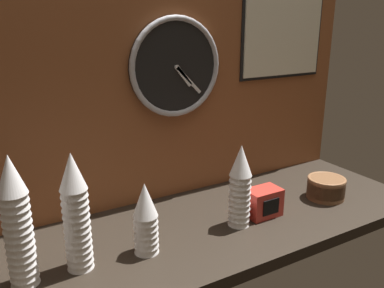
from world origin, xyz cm
name	(u,v)px	position (x,y,z in cm)	size (l,w,h in cm)	color
ground_plane	(206,227)	(0.00, 0.00, -2.00)	(160.00, 56.00, 4.00)	black
wall_tiled_back	(167,56)	(0.00, 26.50, 52.50)	(160.00, 3.00, 105.00)	brown
cup_stack_far_left	(17,222)	(-57.48, -3.91, 17.61)	(7.27, 7.27, 35.21)	white
cup_stack_left	(76,212)	(-43.21, -4.13, 16.64)	(7.27, 7.27, 33.28)	white
cup_stack_center_right	(240,186)	(8.53, -6.58, 13.74)	(7.27, 7.27, 27.48)	white
cup_stack_center_left	(146,218)	(-24.46, -6.24, 10.84)	(7.27, 7.27, 21.68)	white
bowl_stack_far_right	(326,187)	(49.06, -6.55, 4.27)	(14.06, 14.06, 8.06)	brown
wall_clock	(176,67)	(1.71, 23.47, 48.72)	(34.91, 2.70, 34.91)	black
menu_board	(285,13)	(51.03, 24.35, 66.89)	(41.11, 1.32, 51.25)	black
napkin_dispenser	(263,202)	(19.49, -5.60, 4.83)	(11.95, 8.27, 9.67)	red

